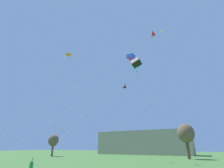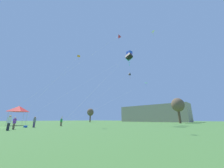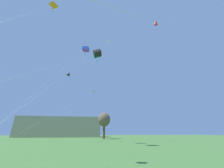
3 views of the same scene
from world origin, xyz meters
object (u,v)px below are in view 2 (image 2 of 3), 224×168
object	(u,v)px
person_purple_shirt	(14,123)
person_white_shirt	(9,122)
kite_orange_delta_4	(78,57)
kite_red_diamond_6	(119,36)
kite_white_delta_2	(152,33)
person_grey_shirt	(34,122)
kite_black_diamond_0	(130,74)
festival_tent	(19,109)
kite_blue_box_1	(129,53)
kite_green_delta_5	(146,83)
cooler_box	(25,127)
kite_black_box_3	(129,57)
person_green_shirt	(61,121)

from	to	relation	value
person_purple_shirt	person_white_shirt	world-z (taller)	person_white_shirt
kite_orange_delta_4	kite_red_diamond_6	xyz separation A→B (m)	(10.71, 0.01, -0.52)
person_purple_shirt	kite_white_delta_2	xyz separation A→B (m)	(7.33, 29.32, 26.82)
person_grey_shirt	kite_black_diamond_0	bearing A→B (deg)	-20.96
festival_tent	person_white_shirt	distance (m)	14.68
festival_tent	kite_orange_delta_4	distance (m)	17.22
person_purple_shirt	kite_black_diamond_0	size ratio (longest dim) A/B	0.06
person_purple_shirt	kite_blue_box_1	size ratio (longest dim) A/B	0.07
festival_tent	person_white_shirt	size ratio (longest dim) A/B	2.33
kite_white_delta_2	kite_green_delta_5	size ratio (longest dim) A/B	1.32
cooler_box	kite_black_box_3	size ratio (longest dim) A/B	0.03
person_purple_shirt	kite_black_box_3	distance (m)	25.83
festival_tent	kite_red_diamond_6	distance (m)	25.89
kite_white_delta_2	kite_green_delta_5	bearing A→B (deg)	-168.62
cooler_box	festival_tent	bearing A→B (deg)	176.57
cooler_box	person_white_shirt	world-z (taller)	person_white_shirt
kite_white_delta_2	person_purple_shirt	bearing A→B (deg)	-104.04
kite_black_box_3	kite_red_diamond_6	xyz separation A→B (m)	(6.07, -11.56, -3.38)
kite_blue_box_1	kite_green_delta_5	world-z (taller)	kite_blue_box_1
kite_blue_box_1	kite_white_delta_2	distance (m)	10.34
person_purple_shirt	person_white_shirt	distance (m)	1.59
kite_blue_box_1	kite_black_box_3	distance (m)	6.48
kite_orange_delta_4	kite_green_delta_5	size ratio (longest dim) A/B	0.65
festival_tent	person_white_shirt	xyz separation A→B (m)	(14.06, -3.43, -2.47)
cooler_box	kite_white_delta_2	xyz separation A→B (m)	(10.51, 27.24, 27.48)
festival_tent	person_green_shirt	world-z (taller)	festival_tent
cooler_box	person_white_shirt	distance (m)	5.44
person_purple_shirt	kite_red_diamond_6	size ratio (longest dim) A/B	0.11
person_white_shirt	kite_orange_delta_4	distance (m)	15.77
person_grey_shirt	kite_green_delta_5	distance (m)	28.53
person_white_shirt	kite_white_delta_2	world-z (taller)	kite_white_delta_2
person_green_shirt	kite_orange_delta_4	xyz separation A→B (m)	(3.25, 0.55, 12.76)
cooler_box	kite_green_delta_5	bearing A→B (deg)	74.56
person_purple_shirt	kite_white_delta_2	distance (m)	40.41
person_green_shirt	person_grey_shirt	bearing A→B (deg)	-134.06
person_green_shirt	person_white_shirt	xyz separation A→B (m)	(4.73, -8.68, 0.06)
festival_tent	kite_white_delta_2	distance (m)	41.22
kite_red_diamond_6	person_white_shirt	bearing A→B (deg)	-135.00
kite_black_diamond_0	kite_blue_box_1	xyz separation A→B (m)	(4.65, -6.68, 3.55)
kite_black_diamond_0	kite_black_box_3	bearing A→B (deg)	-56.11
kite_black_diamond_0	kite_white_delta_2	bearing A→B (deg)	-9.50
person_grey_shirt	kite_blue_box_1	size ratio (longest dim) A/B	0.08
person_purple_shirt	kite_white_delta_2	bearing A→B (deg)	-59.33
person_purple_shirt	kite_blue_box_1	distance (m)	31.33
person_green_shirt	kite_orange_delta_4	size ratio (longest dim) A/B	0.13
kite_blue_box_1	kite_orange_delta_4	bearing A→B (deg)	-96.79
festival_tent	person_purple_shirt	world-z (taller)	festival_tent
kite_black_box_3	person_purple_shirt	bearing A→B (deg)	-102.80
person_grey_shirt	kite_red_diamond_6	size ratio (longest dim) A/B	0.12
kite_blue_box_1	kite_black_diamond_0	bearing A→B (deg)	124.84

